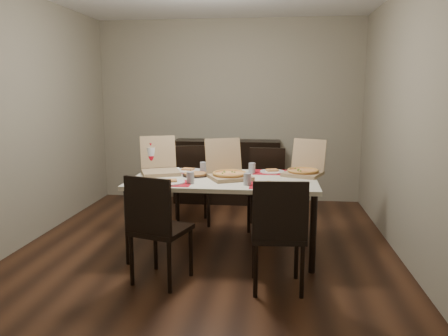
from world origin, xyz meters
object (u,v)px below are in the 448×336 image
Objects in this scene: chair_near_right at (278,230)px; dip_bowl at (237,174)px; chair_far_right at (266,185)px; chair_near_left at (156,225)px; dining_table at (224,185)px; soda_bottle at (151,159)px; sideboard at (227,171)px; chair_far_left at (191,181)px; pizza_box_center at (228,172)px.

dip_bowl is at bearing 112.74° from chair_near_right.
chair_near_right is 7.04× the size of dip_bowl.
chair_far_right reaches higher than dip_bowl.
chair_far_right is (0.86, 1.67, 0.00)m from chair_near_left.
dining_table is 1.94× the size of chair_near_left.
soda_bottle is at bearing 159.97° from dining_table.
sideboard is 0.83× the size of dining_table.
chair_near_right is 1.00× the size of chair_far_right.
chair_near_right is at bearing -40.39° from soda_bottle.
dip_bowl is (0.12, 0.13, 0.08)m from dining_table.
sideboard is 1.26m from chair_far_right.
chair_far_right reaches higher than sideboard.
sideboard is 1.61× the size of chair_far_left.
chair_near_left is 7.04× the size of dip_bowl.
chair_far_left is at bearing 118.35° from dining_table.
pizza_box_center reaches higher than dip_bowl.
sideboard is 2.01m from pizza_box_center.
soda_bottle is (-0.94, 0.17, 0.11)m from dip_bowl.
chair_near_left is at bearing 178.40° from chair_near_right.
chair_far_left is at bearing 91.63° from chair_near_left.
chair_far_right is (0.59, -1.11, 0.06)m from sideboard.
chair_near_right is at bearing -75.65° from sideboard.
sideboard is at bearing 95.44° from dining_table.
dining_table is 1.94× the size of chair_far_left.
chair_near_right is (0.53, -0.85, -0.17)m from dining_table.
chair_near_right is at bearing -67.26° from dip_bowl.
sideboard is 5.01× the size of soda_bottle.
chair_near_left is (-0.28, -2.79, 0.06)m from sideboard.
pizza_box_center is at bearing -59.69° from chair_far_left.
sideboard is 1.98m from dining_table.
chair_far_left is 1.07m from dip_bowl.
dining_table is 1.94× the size of chair_near_right.
dining_table is 6.01× the size of soda_bottle.
soda_bottle reaches higher than chair_far_right.
pizza_box_center is at bearing -120.18° from dip_bowl.
sideboard is 2.80m from chair_near_left.
chair_far_left is (-0.05, 1.78, 0.00)m from chair_near_left.
dip_bowl is at bearing -111.20° from chair_far_right.
dining_table is 13.63× the size of dip_bowl.
chair_near_left and chair_far_left have the same top height.
chair_near_right reaches higher than sideboard.
dining_table is 1.09m from chair_far_left.
chair_near_right is at bearing -60.11° from pizza_box_center.
chair_near_left is 1.00× the size of chair_near_right.
dining_table is 0.90m from soda_bottle.
soda_bottle is (-0.31, -0.65, 0.37)m from chair_far_left.
chair_far_right is 7.04× the size of dip_bowl.
sideboard is 1.88m from dip_bowl.
chair_far_right is at bearing -6.44° from chair_far_left.
chair_near_left is at bearing -72.27° from soda_bottle.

